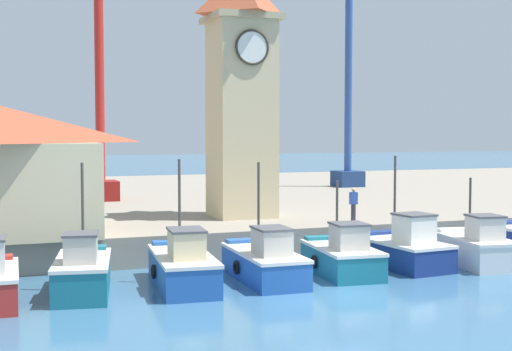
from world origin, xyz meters
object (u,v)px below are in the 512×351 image
(fishing_boat_left_outer, at_px, (82,272))
(fishing_boat_center, at_px, (342,256))
(dock_worker_near_tower, at_px, (353,204))
(port_crane_near, at_px, (348,78))
(fishing_boat_mid_right, at_px, (403,249))
(port_crane_far, at_px, (99,83))
(fishing_boat_right_inner, at_px, (476,247))
(fishing_boat_mid_left, at_px, (264,261))
(clock_tower, at_px, (242,87))
(fishing_boat_left_inner, at_px, (183,266))

(fishing_boat_left_outer, distance_m, fishing_boat_center, 9.73)
(dock_worker_near_tower, bearing_deg, port_crane_near, 62.87)
(fishing_boat_mid_right, distance_m, port_crane_far, 22.86)
(port_crane_far, bearing_deg, fishing_boat_center, -72.48)
(fishing_boat_mid_right, relative_size, dock_worker_near_tower, 2.77)
(fishing_boat_left_outer, height_order, port_crane_far, port_crane_far)
(fishing_boat_center, height_order, dock_worker_near_tower, fishing_boat_center)
(fishing_boat_center, height_order, fishing_boat_right_inner, fishing_boat_center)
(fishing_boat_mid_left, distance_m, dock_worker_near_tower, 8.09)
(fishing_boat_mid_left, height_order, fishing_boat_center, fishing_boat_mid_left)
(fishing_boat_mid_left, xyz_separation_m, fishing_boat_center, (3.20, 0.02, -0.00))
(port_crane_near, height_order, dock_worker_near_tower, port_crane_near)
(fishing_boat_left_outer, xyz_separation_m, dock_worker_near_tower, (12.82, 4.84, 1.36))
(fishing_boat_mid_left, xyz_separation_m, fishing_boat_right_inner, (9.19, -0.25, 0.04))
(fishing_boat_center, distance_m, port_crane_far, 22.23)
(fishing_boat_mid_left, distance_m, clock_tower, 11.55)
(fishing_boat_left_outer, height_order, fishing_boat_left_inner, fishing_boat_left_inner)
(fishing_boat_mid_left, xyz_separation_m, dock_worker_near_tower, (6.29, 4.89, 1.42))
(fishing_boat_right_inner, xyz_separation_m, port_crane_near, (7.25, 24.93, 8.87))
(fishing_boat_left_inner, distance_m, fishing_boat_mid_left, 3.08)
(port_crane_near, xyz_separation_m, dock_worker_near_tower, (-10.14, -19.80, -7.49))
(fishing_boat_left_outer, bearing_deg, port_crane_far, 80.12)
(fishing_boat_mid_right, bearing_deg, port_crane_near, 67.06)
(port_crane_near, bearing_deg, port_crane_far, -166.22)
(fishing_boat_center, relative_size, dock_worker_near_tower, 2.73)
(fishing_boat_left_inner, bearing_deg, fishing_boat_left_outer, 179.22)
(fishing_boat_mid_right, bearing_deg, fishing_boat_center, -171.78)
(fishing_boat_right_inner, height_order, port_crane_near, port_crane_near)
(port_crane_near, bearing_deg, dock_worker_near_tower, -117.13)
(fishing_boat_left_outer, distance_m, port_crane_near, 34.83)
(fishing_boat_left_outer, bearing_deg, fishing_boat_center, -0.17)
(fishing_boat_left_inner, xyz_separation_m, fishing_boat_mid_right, (9.26, 0.45, -0.00))
(dock_worker_near_tower, bearing_deg, fishing_boat_left_inner, -152.47)
(fishing_boat_center, xyz_separation_m, port_crane_near, (13.24, 24.66, 8.91))
(clock_tower, bearing_deg, fishing_boat_right_inner, -52.94)
(fishing_boat_left_inner, distance_m, clock_tower, 12.50)
(fishing_boat_mid_left, distance_m, fishing_boat_mid_right, 6.19)
(port_crane_near, bearing_deg, fishing_boat_center, -118.22)
(fishing_boat_mid_left, height_order, clock_tower, clock_tower)
(fishing_boat_left_inner, xyz_separation_m, fishing_boat_right_inner, (12.26, -0.25, -0.00))
(fishing_boat_center, bearing_deg, fishing_boat_left_inner, -179.83)
(fishing_boat_center, bearing_deg, fishing_boat_mid_right, 8.22)
(clock_tower, height_order, dock_worker_near_tower, clock_tower)
(clock_tower, bearing_deg, fishing_boat_left_inner, -120.83)
(fishing_boat_mid_left, distance_m, port_crane_far, 21.56)
(clock_tower, distance_m, dock_worker_near_tower, 7.97)
(fishing_boat_left_outer, xyz_separation_m, fishing_boat_center, (9.73, -0.03, -0.06))
(port_crane_far, bearing_deg, fishing_boat_right_inner, -58.68)
(fishing_boat_mid_right, bearing_deg, fishing_boat_mid_left, -175.80)
(fishing_boat_mid_left, distance_m, fishing_boat_center, 3.20)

